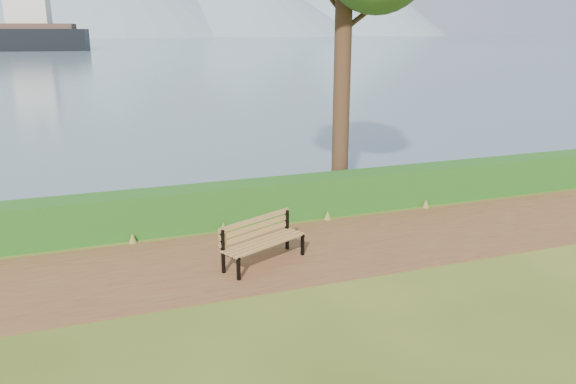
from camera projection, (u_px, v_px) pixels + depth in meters
name	position (u px, v px, depth m)	size (l,w,h in m)	color
ground	(297.00, 258.00, 11.87)	(140.00, 140.00, 0.00)	#3E5518
path	(292.00, 252.00, 12.14)	(40.00, 3.40, 0.01)	brown
hedge	(261.00, 201.00, 14.08)	(32.00, 0.85, 1.00)	#144313
water	(88.00, 40.00, 246.69)	(700.00, 510.00, 0.00)	slate
bench	(261.00, 238.00, 11.47)	(1.95, 1.29, 0.95)	black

